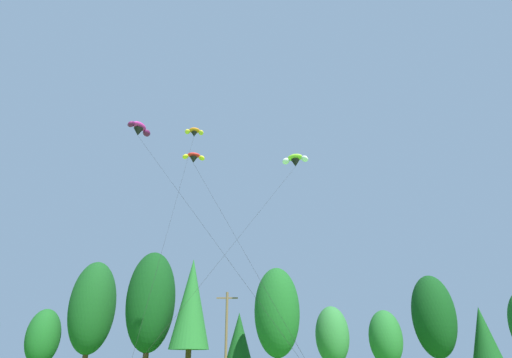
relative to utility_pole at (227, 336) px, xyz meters
The scene contains 15 objects.
treeline_tree_b 27.18m from the utility_pole, 152.50° to the left, with size 4.17×4.17×8.78m.
treeline_tree_c 22.11m from the utility_pole, 146.71° to the left, with size 5.79×5.79×14.76m.
treeline_tree_d 14.85m from the utility_pole, 136.12° to the left, with size 6.00×6.00×15.54m.
treeline_tree_e 10.65m from the utility_pole, 120.17° to the left, with size 4.77×4.77×14.39m.
treeline_tree_f 12.35m from the utility_pole, 86.16° to the left, with size 3.43×3.43×8.30m.
treeline_tree_g 9.13m from the utility_pole, 50.95° to the left, with size 5.28×5.28×12.90m.
treeline_tree_h 17.69m from the utility_pole, 44.31° to the left, with size 4.25×4.25×9.08m.
treeline_tree_i 22.05m from the utility_pole, 30.29° to the left, with size 4.09×4.09×8.47m.
treeline_tree_j 27.21m from the utility_pole, 22.15° to the left, with size 5.21×5.21×12.64m.
treeline_tree_k 31.48m from the utility_pole, 16.57° to the left, with size 3.50×3.50×8.63m.
utility_pole is the anchor object (origin of this frame).
parafoil_kite_high_orange 21.01m from the utility_pole, 121.62° to the right, with size 2.12×15.83×23.64m.
parafoil_kite_mid_magenta 22.19m from the utility_pole, 132.82° to the right, with size 15.33×17.41×22.77m.
parafoil_kite_far_lime_white 18.76m from the utility_pole, 51.71° to the right, with size 11.72×13.34×19.18m.
parafoil_kite_low_red_yellow 18.21m from the utility_pole, 103.99° to the right, with size 9.57×14.98×18.69m.
Camera 1 is at (0.71, -0.67, 2.28)m, focal length 30.19 mm.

